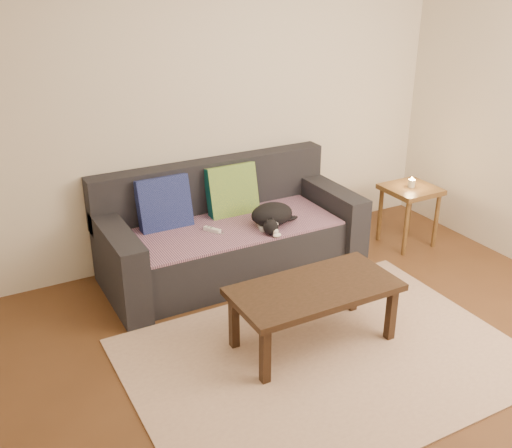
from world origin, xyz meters
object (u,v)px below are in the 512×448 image
Objects in this scene: cat at (272,216)px; coffee_table at (314,294)px; sofa at (229,236)px; wii_remote_a at (212,230)px; wii_remote_b at (261,226)px; side_table at (410,197)px.

cat is 1.03m from coffee_table.
sofa reaches higher than cat.
wii_remote_a is 0.14× the size of coffee_table.
cat is 2.96× the size of wii_remote_a.
sofa is 1.89× the size of coffee_table.
cat is at bearing 76.16° from coffee_table.
wii_remote_a and wii_remote_b have the same top height.
coffee_table is at bearing -126.83° from cat.
cat is 0.49m from wii_remote_a.
sofa reaches higher than wii_remote_b.
cat is at bearing 177.11° from side_table.
wii_remote_b is (0.37, -0.12, 0.00)m from wii_remote_a.
wii_remote_a is (-0.20, -0.12, 0.15)m from sofa.
cat is at bearing -135.06° from wii_remote_a.
sofa is at bearing 91.05° from coffee_table.
wii_remote_b is at bearing 154.76° from cat.
sofa is 1.69m from side_table.
coffee_table is (-1.63, -0.92, -0.07)m from side_table.
cat is 0.40× the size of coffee_table.
wii_remote_b is (-0.10, 0.00, -0.07)m from cat.
side_table is at bearing 29.40° from coffee_table.
side_table is at bearing -75.29° from wii_remote_b.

